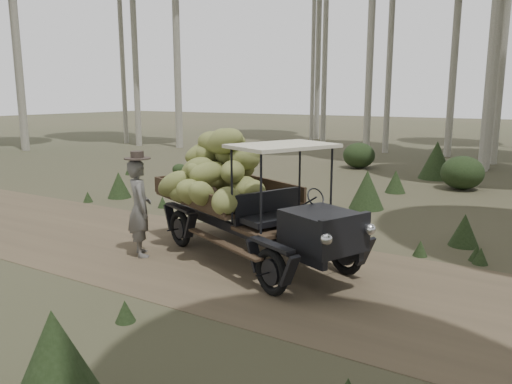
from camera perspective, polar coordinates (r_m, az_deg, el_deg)
ground at (r=10.10m, az=-11.86°, el=-6.15°), size 120.00×120.00×0.00m
dirt_track at (r=10.10m, az=-11.86°, el=-6.13°), size 70.00×4.00×0.01m
banana_truck at (r=9.26m, az=-2.62°, el=1.41°), size 4.89×3.34×2.43m
farmer at (r=9.40m, az=-13.16°, el=-1.67°), size 0.78×0.74×1.95m
undergrowth at (r=8.15m, az=-9.02°, el=-6.21°), size 22.47×24.37×1.38m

